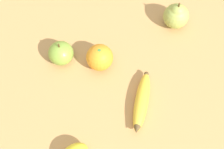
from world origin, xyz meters
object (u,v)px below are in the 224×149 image
Objects in this scene: orange at (100,57)px; apple at (61,53)px; banana at (142,102)px; pear at (176,15)px.

apple is at bearing -17.78° from orange.
orange is 0.99× the size of apple.
apple reaches higher than banana.
banana is 0.28m from apple.
apple is (0.37, 0.08, -0.01)m from pear.
banana is 0.31m from pear.
banana is at bearing 58.57° from pear.
pear is 1.23× the size of apple.
banana is 1.90× the size of pear.
pear is (-0.16, -0.27, 0.03)m from banana.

